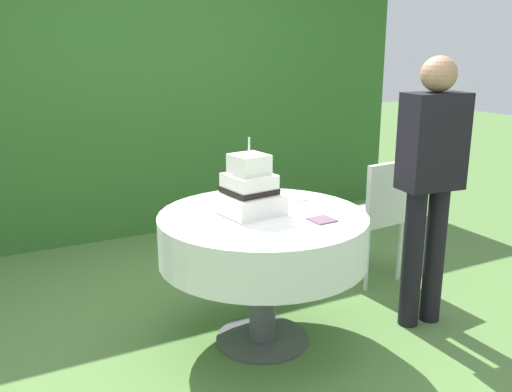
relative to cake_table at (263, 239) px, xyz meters
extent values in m
plane|color=#547A3D|center=(0.00, 0.00, -0.62)|extent=(20.00, 20.00, 0.00)
cube|color=#336628|center=(0.00, 2.35, 0.56)|extent=(5.17, 0.46, 2.36)
cylinder|color=#4C4C51|center=(0.00, 0.00, -0.61)|extent=(0.54, 0.54, 0.02)
cylinder|color=#4C4C51|center=(0.00, 0.00, -0.26)|extent=(0.15, 0.15, 0.73)
cylinder|color=brown|center=(0.00, 0.00, 0.12)|extent=(1.12, 1.12, 0.03)
cylinder|color=white|center=(0.00, 0.00, 0.01)|extent=(1.15, 1.15, 0.26)
cube|color=white|center=(-0.05, 0.06, 0.19)|extent=(0.34, 0.34, 0.11)
cube|color=white|center=(-0.05, 0.06, 0.30)|extent=(0.26, 0.26, 0.11)
cube|color=black|center=(-0.05, 0.06, 0.27)|extent=(0.27, 0.27, 0.03)
cube|color=white|center=(-0.05, 0.06, 0.41)|extent=(0.20, 0.20, 0.11)
sphere|color=#C6599E|center=(0.05, 0.19, 0.28)|extent=(0.09, 0.09, 0.09)
cylinder|color=silver|center=(-0.05, 0.06, 0.51)|extent=(0.01, 0.01, 0.09)
cylinder|color=white|center=(0.33, 0.18, 0.15)|extent=(0.13, 0.13, 0.01)
cylinder|color=white|center=(-0.26, 0.31, 0.15)|extent=(0.10, 0.10, 0.01)
cube|color=#6B4C60|center=(0.22, -0.24, 0.14)|extent=(0.13, 0.13, 0.01)
cylinder|color=white|center=(1.25, 0.62, -0.40)|extent=(0.03, 0.03, 0.45)
cylinder|color=white|center=(0.93, 0.59, -0.40)|extent=(0.03, 0.03, 0.45)
cylinder|color=white|center=(1.28, 0.30, -0.40)|extent=(0.03, 0.03, 0.45)
cylinder|color=white|center=(0.96, 0.27, -0.40)|extent=(0.03, 0.03, 0.45)
cube|color=white|center=(1.11, 0.44, -0.15)|extent=(0.44, 0.44, 0.04)
cube|color=white|center=(1.12, 0.26, 0.07)|extent=(0.40, 0.08, 0.40)
cylinder|color=black|center=(1.04, -0.26, -0.20)|extent=(0.12, 0.12, 0.85)
cylinder|color=black|center=(0.88, -0.24, -0.20)|extent=(0.12, 0.12, 0.85)
cube|color=black|center=(0.96, -0.25, 0.50)|extent=(0.38, 0.24, 0.55)
sphere|color=#A87A5B|center=(0.96, -0.25, 0.88)|extent=(0.20, 0.20, 0.20)
camera|label=1|loc=(-1.40, -2.58, 1.05)|focal=39.65mm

